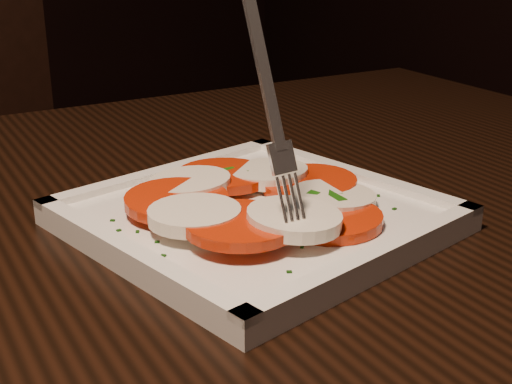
% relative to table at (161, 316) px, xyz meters
% --- Properties ---
extents(table, '(1.28, 0.93, 0.75)m').
position_rel_table_xyz_m(table, '(0.00, 0.00, 0.00)').
color(table, black).
rests_on(table, ground).
extents(plate, '(0.28, 0.28, 0.01)m').
position_rel_table_xyz_m(plate, '(0.05, -0.07, 0.11)').
color(plate, white).
rests_on(plate, table).
extents(caprese_salad, '(0.22, 0.21, 0.03)m').
position_rel_table_xyz_m(caprese_salad, '(0.05, -0.07, 0.12)').
color(caprese_salad, red).
rests_on(caprese_salad, plate).
extents(fork, '(0.03, 0.07, 0.17)m').
position_rel_table_xyz_m(fork, '(0.03, -0.11, 0.22)').
color(fork, white).
rests_on(fork, caprese_salad).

